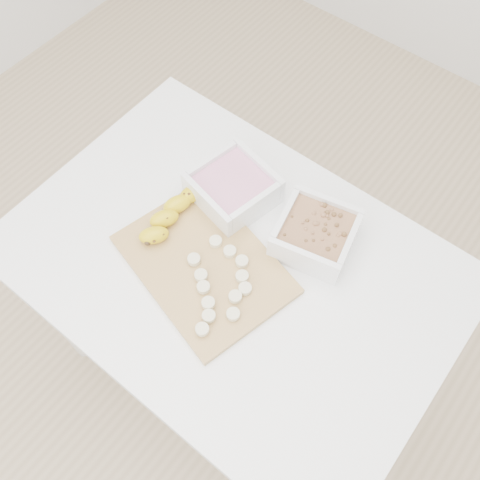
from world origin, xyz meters
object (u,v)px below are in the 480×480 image
Objects in this scene: table at (232,281)px; cutting_board at (204,264)px; bowl_granola at (315,234)px; bowl_yogurt at (233,188)px; banana at (179,210)px.

table is 0.12m from cutting_board.
bowl_granola is (0.12, 0.16, 0.14)m from table.
banana is at bearing -116.31° from bowl_yogurt.
table is 0.22m from bowl_yogurt.
banana is at bearing 154.25° from cutting_board.
banana is (-0.17, 0.02, 0.13)m from table.
cutting_board is (-0.04, -0.04, 0.10)m from table.
bowl_yogurt reaches higher than table.
cutting_board is 1.59× the size of banana.
bowl_granola reaches higher than cutting_board.
bowl_yogurt is at bearing 109.22° from cutting_board.
banana reaches higher than table.
bowl_yogurt is at bearing 127.49° from table.
cutting_board is at bearing -128.19° from bowl_granola.
bowl_granola is (0.22, 0.02, -0.00)m from bowl_yogurt.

